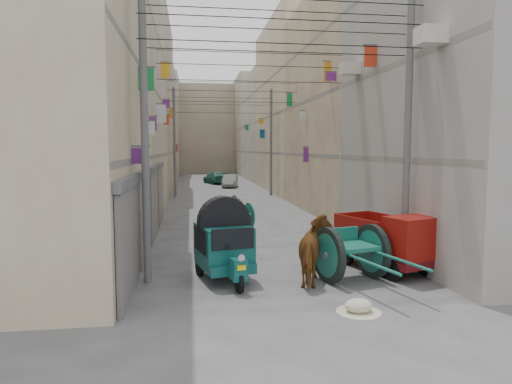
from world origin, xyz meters
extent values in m
cube|color=slate|center=(-4.12, 8.00, 3.20)|extent=(0.25, 9.80, 0.18)
cube|color=slate|center=(-4.12, 8.00, 6.20)|extent=(0.25, 9.80, 0.18)
cube|color=#BCB2A1|center=(-8.00, 19.00, 6.00)|extent=(8.00, 12.00, 12.00)
cube|color=slate|center=(-4.12, 19.00, 3.20)|extent=(0.25, 11.76, 0.18)
cube|color=slate|center=(-4.12, 19.00, 6.20)|extent=(0.25, 11.76, 0.18)
cube|color=slate|center=(-4.12, 19.00, 9.20)|extent=(0.25, 11.76, 0.18)
cube|color=tan|center=(-8.00, 32.00, 7.00)|extent=(8.00, 14.00, 14.00)
cube|color=slate|center=(-4.12, 32.00, 3.20)|extent=(0.25, 13.72, 0.18)
cube|color=slate|center=(-4.12, 32.00, 6.20)|extent=(0.25, 13.72, 0.18)
cube|color=slate|center=(-4.12, 32.00, 9.20)|extent=(0.25, 13.72, 0.18)
cube|color=gray|center=(-8.00, 46.00, 5.90)|extent=(8.00, 14.00, 11.80)
cube|color=slate|center=(-4.12, 46.00, 3.20)|extent=(0.25, 13.72, 0.18)
cube|color=slate|center=(-4.12, 46.00, 6.20)|extent=(0.25, 13.72, 0.18)
cube|color=slate|center=(-4.12, 46.00, 9.20)|extent=(0.25, 13.72, 0.18)
cube|color=tan|center=(-8.00, 59.00, 6.75)|extent=(8.00, 12.00, 13.50)
cube|color=slate|center=(-4.12, 59.00, 3.20)|extent=(0.25, 11.76, 0.18)
cube|color=slate|center=(-4.12, 59.00, 6.20)|extent=(0.25, 11.76, 0.18)
cube|color=slate|center=(-4.12, 59.00, 9.20)|extent=(0.25, 11.76, 0.18)
cube|color=gray|center=(8.00, 8.00, 6.50)|extent=(8.00, 10.00, 13.00)
cube|color=slate|center=(4.12, 8.00, 3.20)|extent=(0.25, 9.80, 0.18)
cube|color=slate|center=(4.12, 8.00, 6.20)|extent=(0.25, 9.80, 0.18)
cube|color=tan|center=(8.00, 19.00, 6.00)|extent=(8.00, 12.00, 12.00)
cube|color=slate|center=(4.12, 19.00, 3.20)|extent=(0.25, 11.76, 0.18)
cube|color=slate|center=(4.12, 19.00, 6.20)|extent=(0.25, 11.76, 0.18)
cube|color=slate|center=(4.12, 19.00, 9.20)|extent=(0.25, 11.76, 0.18)
cube|color=beige|center=(8.00, 32.00, 7.00)|extent=(8.00, 14.00, 14.00)
cube|color=slate|center=(4.12, 32.00, 3.20)|extent=(0.25, 13.72, 0.18)
cube|color=slate|center=(4.12, 32.00, 6.20)|extent=(0.25, 13.72, 0.18)
cube|color=slate|center=(4.12, 32.00, 9.20)|extent=(0.25, 13.72, 0.18)
cube|color=#BCB2A1|center=(8.00, 46.00, 5.90)|extent=(8.00, 14.00, 11.80)
cube|color=slate|center=(4.12, 46.00, 3.20)|extent=(0.25, 13.72, 0.18)
cube|color=slate|center=(4.12, 46.00, 6.20)|extent=(0.25, 13.72, 0.18)
cube|color=slate|center=(4.12, 46.00, 9.20)|extent=(0.25, 13.72, 0.18)
cube|color=tan|center=(8.00, 59.00, 6.75)|extent=(8.00, 12.00, 13.50)
cube|color=slate|center=(4.12, 59.00, 3.20)|extent=(0.25, 11.76, 0.18)
cube|color=slate|center=(4.12, 59.00, 6.20)|extent=(0.25, 11.76, 0.18)
cube|color=slate|center=(4.12, 59.00, 9.20)|extent=(0.25, 11.76, 0.18)
cube|color=tan|center=(0.00, 66.00, 6.50)|extent=(22.00, 10.00, 13.00)
cube|color=#47484C|center=(-3.92, 4.80, 1.30)|extent=(0.12, 3.00, 2.60)
cube|color=#555558|center=(-3.90, 4.80, 2.75)|extent=(0.18, 3.20, 0.25)
cube|color=#47484C|center=(-3.92, 8.50, 1.30)|extent=(0.12, 3.00, 2.60)
cube|color=#555558|center=(-3.90, 8.50, 2.75)|extent=(0.18, 3.20, 0.25)
cube|color=#47484C|center=(-3.92, 12.20, 1.30)|extent=(0.12, 3.00, 2.60)
cube|color=#555558|center=(-3.90, 12.20, 2.75)|extent=(0.18, 3.20, 0.25)
cube|color=#47484C|center=(-3.92, 16.00, 1.30)|extent=(0.12, 3.00, 2.60)
cube|color=#555558|center=(-3.90, 16.00, 2.75)|extent=(0.18, 3.20, 0.25)
cube|color=orange|center=(3.81, 34.28, 5.98)|extent=(0.38, 0.08, 0.41)
cube|color=red|center=(-3.86, 41.61, 3.62)|extent=(0.27, 0.08, 0.71)
cube|color=#6A227D|center=(-3.78, 6.43, 3.35)|extent=(0.44, 0.08, 0.42)
cube|color=silver|center=(-3.77, 15.80, 5.17)|extent=(0.45, 0.08, 0.84)
cube|color=#177F3B|center=(3.79, 44.88, 5.91)|extent=(0.41, 0.08, 0.59)
cube|color=silver|center=(-3.81, 9.76, 4.24)|extent=(0.38, 0.08, 0.44)
cube|color=navy|center=(3.78, 33.54, 4.85)|extent=(0.43, 0.08, 0.72)
cube|color=silver|center=(3.86, 39.62, 6.25)|extent=(0.28, 0.08, 0.44)
cube|color=gold|center=(-3.76, 20.00, 7.85)|extent=(0.48, 0.08, 0.84)
cube|color=#6A227D|center=(-3.85, 38.07, 3.67)|extent=(0.31, 0.08, 0.44)
cube|color=silver|center=(3.82, 19.02, 5.41)|extent=(0.35, 0.08, 0.45)
cube|color=#177F3B|center=(3.83, 22.65, 6.65)|extent=(0.34, 0.08, 0.79)
cube|color=#6A227D|center=(-3.86, 12.02, 4.50)|extent=(0.28, 0.08, 0.52)
cube|color=orange|center=(-3.86, 29.62, 6.26)|extent=(0.28, 0.08, 0.74)
cube|color=#6A227D|center=(3.87, 18.51, 3.22)|extent=(0.26, 0.08, 0.80)
cube|color=navy|center=(3.83, 9.37, 6.69)|extent=(0.34, 0.08, 0.55)
cube|color=#177F3B|center=(-3.76, 8.55, 5.67)|extent=(0.47, 0.08, 0.67)
cube|color=#6A227D|center=(-3.80, 21.15, 6.14)|extent=(0.40, 0.08, 0.47)
cube|color=red|center=(-3.84, 21.66, 5.24)|extent=(0.32, 0.08, 0.55)
cube|color=#6A227D|center=(3.76, 13.74, 6.73)|extent=(0.47, 0.08, 0.35)
cube|color=orange|center=(3.84, 14.58, 7.07)|extent=(0.32, 0.08, 0.89)
cube|color=red|center=(3.78, 9.29, 6.73)|extent=(0.44, 0.08, 0.69)
cube|color=#177F3B|center=(-4.06, 6.00, 3.00)|extent=(0.10, 3.20, 0.80)
cube|color=navy|center=(-4.06, 15.00, 3.00)|extent=(0.10, 3.20, 0.80)
cube|color=red|center=(-4.06, 27.00, 3.00)|extent=(0.10, 3.20, 0.80)
cube|color=navy|center=(-4.06, 39.00, 3.00)|extent=(0.10, 3.20, 0.80)
cube|color=gold|center=(4.06, 6.00, 3.00)|extent=(0.10, 3.20, 0.80)
cube|color=navy|center=(4.06, 15.00, 3.00)|extent=(0.10, 3.20, 0.80)
cube|color=red|center=(4.06, 27.00, 3.00)|extent=(0.10, 3.20, 0.80)
cube|color=#6A227D|center=(4.06, 39.00, 3.00)|extent=(0.10, 3.20, 0.80)
cube|color=beige|center=(3.65, 5.00, 6.40)|extent=(0.70, 0.55, 0.45)
cube|color=beige|center=(3.65, 11.00, 6.60)|extent=(0.70, 0.55, 0.45)
cylinder|color=#555558|center=(-3.60, 6.00, 4.00)|extent=(0.20, 0.20, 8.00)
cylinder|color=#555558|center=(3.60, 6.00, 4.00)|extent=(0.20, 0.20, 8.00)
cylinder|color=#555558|center=(-3.60, 28.00, 4.00)|extent=(0.20, 0.20, 8.00)
cylinder|color=#555558|center=(3.60, 28.00, 4.00)|extent=(0.20, 0.20, 8.00)
cylinder|color=black|center=(0.00, 5.50, 6.20)|extent=(7.40, 0.02, 0.02)
cylinder|color=black|center=(0.00, 5.50, 6.80)|extent=(7.40, 0.02, 0.02)
cylinder|color=black|center=(0.00, 6.50, 6.20)|extent=(7.40, 0.02, 0.02)
cylinder|color=black|center=(0.00, 6.50, 6.80)|extent=(7.40, 0.02, 0.02)
cylinder|color=black|center=(0.00, 6.50, 7.30)|extent=(7.40, 0.02, 0.02)
cylinder|color=black|center=(0.00, 12.00, 6.20)|extent=(7.40, 0.02, 0.02)
cylinder|color=black|center=(0.00, 12.00, 6.80)|extent=(7.40, 0.02, 0.02)
cylinder|color=black|center=(0.00, 12.00, 7.30)|extent=(7.40, 0.02, 0.02)
cylinder|color=black|center=(0.00, 20.00, 6.20)|extent=(7.40, 0.02, 0.02)
cylinder|color=black|center=(0.00, 20.00, 6.80)|extent=(7.40, 0.02, 0.02)
cylinder|color=black|center=(0.00, 20.00, 7.30)|extent=(7.40, 0.02, 0.02)
cylinder|color=black|center=(0.00, 28.00, 6.20)|extent=(7.40, 0.02, 0.02)
cylinder|color=black|center=(0.00, 28.00, 6.80)|extent=(7.40, 0.02, 0.02)
cylinder|color=black|center=(0.00, 28.00, 7.30)|extent=(7.40, 0.02, 0.02)
cylinder|color=black|center=(-1.30, 4.74, 0.27)|extent=(0.23, 0.56, 0.55)
cylinder|color=black|center=(-2.22, 6.43, 0.27)|extent=(0.23, 0.56, 0.55)
cylinder|color=black|center=(-1.18, 6.66, 0.27)|extent=(0.23, 0.56, 0.55)
cube|color=#0D4946|center=(-1.57, 5.97, 0.47)|extent=(1.59, 2.07, 0.27)
cube|color=#0D4946|center=(-1.31, 4.78, 0.58)|extent=(0.43, 0.50, 0.54)
cylinder|color=silver|center=(-1.26, 4.57, 0.92)|extent=(0.18, 0.09, 0.18)
cube|color=yellow|center=(-1.25, 4.55, 0.68)|extent=(0.22, 0.08, 0.12)
cube|color=#0D4946|center=(-1.58, 6.02, 1.02)|extent=(1.60, 1.89, 0.92)
cube|color=black|center=(-1.40, 5.19, 1.27)|extent=(1.11, 0.30, 0.54)
cube|color=black|center=(-2.21, 5.88, 1.12)|extent=(0.29, 1.15, 0.63)
cube|color=black|center=(-0.96, 6.16, 1.12)|extent=(0.29, 1.15, 0.63)
cube|color=white|center=(-1.39, 5.16, 0.54)|extent=(1.20, 0.31, 0.06)
cylinder|color=black|center=(1.13, 5.26, 0.74)|extent=(0.51, 1.48, 1.48)
cylinder|color=#14594B|center=(1.13, 5.26, 0.74)|extent=(0.45, 1.17, 1.16)
cylinder|color=#555558|center=(1.13, 5.26, 0.74)|extent=(0.27, 0.24, 0.19)
cylinder|color=black|center=(2.47, 5.59, 0.74)|extent=(0.51, 1.48, 1.48)
cylinder|color=#14594B|center=(2.47, 5.59, 0.74)|extent=(0.45, 1.17, 1.16)
cylinder|color=#555558|center=(2.47, 5.59, 0.74)|extent=(0.27, 0.24, 0.19)
cylinder|color=#555558|center=(1.80, 5.42, 0.74)|extent=(1.41, 0.42, 0.08)
cube|color=#14594B|center=(1.80, 5.42, 0.93)|extent=(1.36, 1.40, 0.11)
cube|color=#14594B|center=(1.67, 5.94, 1.17)|extent=(1.10, 0.35, 0.37)
cylinder|color=#14594B|center=(1.70, 4.04, 0.85)|extent=(0.65, 2.39, 0.07)
cylinder|color=#14594B|center=(2.53, 4.24, 0.85)|extent=(0.65, 2.39, 0.07)
cylinder|color=black|center=(2.90, 5.17, 0.30)|extent=(0.35, 0.62, 0.60)
cylinder|color=black|center=(2.25, 7.06, 0.30)|extent=(0.35, 0.62, 0.60)
cylinder|color=black|center=(4.02, 5.55, 0.30)|extent=(0.35, 0.62, 0.60)
cylinder|color=black|center=(3.37, 7.45, 0.30)|extent=(0.35, 0.62, 0.60)
cube|color=#540C10|center=(3.13, 6.31, 0.50)|extent=(2.23, 3.27, 0.32)
cube|color=maroon|center=(3.48, 5.32, 1.14)|extent=(1.56, 1.33, 1.14)
cube|color=black|center=(3.62, 4.91, 1.23)|extent=(1.14, 0.44, 0.50)
cube|color=#540C10|center=(2.97, 6.78, 0.75)|extent=(1.95, 2.34, 0.11)
cube|color=maroon|center=(2.34, 6.56, 1.14)|extent=(0.71, 1.91, 0.77)
cube|color=maroon|center=(3.60, 7.00, 1.14)|extent=(0.71, 1.91, 0.77)
cube|color=maroon|center=(2.65, 7.71, 1.14)|extent=(1.31, 0.50, 0.77)
cylinder|color=#14594B|center=(-1.10, 13.43, 0.58)|extent=(0.38, 1.14, 1.16)
cylinder|color=#14594B|center=(0.11, 13.78, 0.58)|extent=(0.38, 1.14, 1.16)
cube|color=#14594B|center=(-0.49, 13.61, 0.69)|extent=(1.35, 1.26, 0.09)
cylinder|color=#555558|center=(-0.49, 13.61, 0.58)|extent=(1.27, 0.43, 0.07)
ellipsoid|color=beige|center=(1.13, 3.04, 0.15)|extent=(0.61, 0.48, 0.30)
imported|color=maroon|center=(0.83, 5.35, 0.87)|extent=(1.46, 2.23, 1.73)
imported|color=#B4B4B4|center=(-0.43, 19.21, 0.55)|extent=(2.26, 3.47, 1.10)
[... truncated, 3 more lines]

